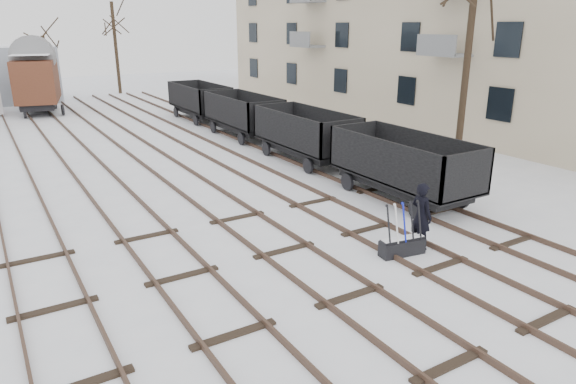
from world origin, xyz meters
The scene contains 13 objects.
ground centered at (0.00, 0.00, 0.00)m, with size 120.00×120.00×0.00m, color white.
tracks centered at (0.00, 13.67, 0.07)m, with size 13.90×52.00×0.16m.
shed_right centered at (-4.00, 40.00, 2.25)m, with size 7.00×6.00×4.50m.
ground_frame centered at (2.67, 1.12, 0.28)m, with size 1.35×0.60×1.49m.
worker centered at (3.42, 1.22, 0.97)m, with size 0.71×0.46×1.94m, color black.
freight_wagon_a centered at (6.00, 4.70, 0.90)m, with size 2.30×5.74×2.34m.
freight_wagon_b centered at (6.00, 11.10, 0.90)m, with size 2.30×5.74×2.34m.
freight_wagon_c centered at (6.00, 17.50, 0.90)m, with size 2.30×5.74×2.34m.
freight_wagon_d centered at (6.00, 23.90, 0.90)m, with size 2.30×5.74×2.34m.
box_van_wagon centered at (-2.78, 32.30, 2.44)m, with size 3.91×5.93×4.18m.
tree_near centered at (11.37, 6.84, 4.12)m, with size 0.30×0.30×8.24m, color black.
tree_far_left centered at (-1.19, 39.12, 2.61)m, with size 0.30×0.30×5.21m, color black.
tree_far_right centered at (4.94, 40.81, 4.00)m, with size 0.30×0.30×8.01m, color black.
Camera 1 is at (-6.77, -8.32, 6.07)m, focal length 32.00 mm.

